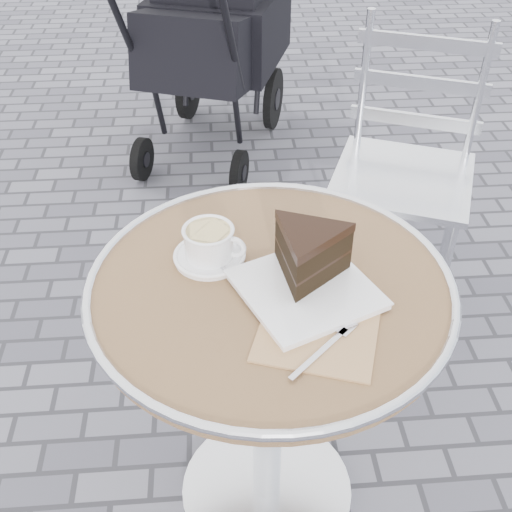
{
  "coord_description": "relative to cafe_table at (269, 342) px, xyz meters",
  "views": [
    {
      "loc": [
        -0.1,
        -0.93,
        1.54
      ],
      "look_at": [
        -0.03,
        0.02,
        0.78
      ],
      "focal_mm": 45.0,
      "sensor_mm": 36.0,
      "label": 1
    }
  ],
  "objects": [
    {
      "name": "ground",
      "position": [
        0.0,
        0.0,
        -0.57
      ],
      "size": [
        80.0,
        80.0,
        0.0
      ],
      "primitive_type": "plane",
      "color": "slate",
      "rests_on": "ground"
    },
    {
      "name": "cafe_table",
      "position": [
        0.0,
        0.0,
        0.0
      ],
      "size": [
        0.72,
        0.72,
        0.74
      ],
      "color": "silver",
      "rests_on": "ground"
    },
    {
      "name": "cappuccino_set",
      "position": [
        -0.11,
        0.08,
        0.2
      ],
      "size": [
        0.15,
        0.16,
        0.07
      ],
      "rotation": [
        0.0,
        0.0,
        -0.36
      ],
      "color": "white",
      "rests_on": "cafe_table"
    },
    {
      "name": "cake_plate_set",
      "position": [
        0.07,
        -0.01,
        0.22
      ],
      "size": [
        0.3,
        0.38,
        0.12
      ],
      "rotation": [
        0.0,
        0.0,
        0.41
      ],
      "color": "tan",
      "rests_on": "cafe_table"
    },
    {
      "name": "bistro_chair",
      "position": [
        0.53,
        0.85,
        0.01
      ],
      "size": [
        0.55,
        0.55,
        0.93
      ],
      "rotation": [
        0.0,
        0.0,
        -0.38
      ],
      "color": "silver",
      "rests_on": "ground"
    },
    {
      "name": "baby_stroller",
      "position": [
        -0.08,
        1.92,
        -0.07
      ],
      "size": [
        0.8,
        1.17,
        1.11
      ],
      "rotation": [
        0.0,
        0.0,
        -0.33
      ],
      "color": "black",
      "rests_on": "ground"
    }
  ]
}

